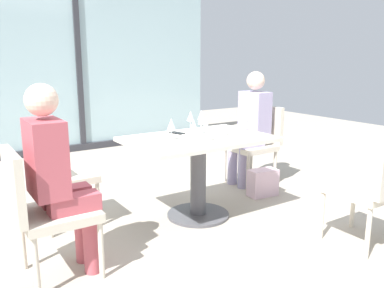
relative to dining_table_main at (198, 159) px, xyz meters
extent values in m
plane|color=#A89E8E|center=(0.00, 0.00, -0.54)|extent=(12.00, 12.00, 0.00)
cube|color=#9AB7BC|center=(0.00, 3.20, 0.81)|extent=(4.43, 0.03, 2.70)
cube|color=#2D2D33|center=(0.00, 3.17, 0.81)|extent=(0.08, 0.06, 2.70)
cube|color=#2D2D33|center=(0.00, 3.17, -0.49)|extent=(4.43, 0.10, 0.10)
cube|color=silver|center=(0.00, 0.00, 0.18)|extent=(1.23, 0.83, 0.04)
cylinder|color=#4C4C51|center=(0.00, 0.00, -0.19)|extent=(0.14, 0.14, 0.69)
cylinder|color=#4C4C51|center=(0.00, 0.00, -0.52)|extent=(0.56, 0.56, 0.02)
cube|color=beige|center=(1.03, 0.48, -0.12)|extent=(0.46, 0.46, 0.06)
cube|color=beige|center=(1.28, 0.48, 0.12)|extent=(0.05, 0.46, 0.42)
cylinder|color=beige|center=(0.83, 0.68, -0.34)|extent=(0.04, 0.04, 0.39)
cylinder|color=beige|center=(0.83, 0.28, -0.34)|extent=(0.04, 0.04, 0.39)
cylinder|color=beige|center=(1.23, 0.68, -0.34)|extent=(0.04, 0.04, 0.39)
cylinder|color=beige|center=(1.23, 0.28, -0.34)|extent=(0.04, 0.04, 0.39)
cube|color=beige|center=(-1.31, -0.32, -0.12)|extent=(0.46, 0.46, 0.06)
cube|color=beige|center=(-1.56, -0.32, 0.12)|extent=(0.05, 0.46, 0.42)
cylinder|color=beige|center=(-1.11, -0.52, -0.34)|extent=(0.04, 0.04, 0.39)
cylinder|color=beige|center=(-1.11, -0.12, -0.34)|extent=(0.04, 0.04, 0.39)
cylinder|color=beige|center=(-1.51, -0.52, -0.34)|extent=(0.04, 0.04, 0.39)
cylinder|color=beige|center=(-1.51, -0.12, -0.34)|extent=(0.04, 0.04, 0.39)
cube|color=beige|center=(0.76, -1.11, -0.12)|extent=(0.46, 0.46, 0.06)
cylinder|color=beige|center=(0.96, -0.91, -0.34)|extent=(0.04, 0.04, 0.39)
cylinder|color=beige|center=(0.56, -0.91, -0.34)|extent=(0.04, 0.04, 0.39)
cylinder|color=beige|center=(0.56, -1.31, -0.34)|extent=(0.04, 0.04, 0.39)
cube|color=beige|center=(-1.03, 0.48, -0.12)|extent=(0.46, 0.46, 0.06)
cube|color=beige|center=(-1.28, 0.48, 0.12)|extent=(0.05, 0.46, 0.42)
cylinder|color=beige|center=(-0.83, 0.28, -0.34)|extent=(0.04, 0.04, 0.39)
cylinder|color=beige|center=(-0.83, 0.68, -0.34)|extent=(0.04, 0.04, 0.39)
cylinder|color=beige|center=(-1.23, 0.28, -0.34)|extent=(0.04, 0.04, 0.39)
cylinder|color=beige|center=(-1.23, 0.68, -0.34)|extent=(0.04, 0.04, 0.39)
cylinder|color=#9E93B7|center=(0.86, 0.57, -0.31)|extent=(0.11, 0.11, 0.45)
cube|color=#9E93B7|center=(0.95, 0.57, -0.03)|extent=(0.32, 0.13, 0.11)
cylinder|color=#9E93B7|center=(0.86, 0.39, -0.31)|extent=(0.11, 0.11, 0.45)
cube|color=#9E93B7|center=(0.95, 0.39, -0.03)|extent=(0.32, 0.13, 0.11)
cube|color=#9E93B7|center=(1.08, 0.48, 0.26)|extent=(0.20, 0.34, 0.48)
sphere|color=beige|center=(1.08, 0.48, 0.62)|extent=(0.20, 0.20, 0.20)
cylinder|color=#B24C56|center=(-1.13, -0.41, -0.31)|extent=(0.11, 0.11, 0.45)
cube|color=#B24C56|center=(-1.23, -0.41, -0.03)|extent=(0.32, 0.13, 0.11)
cylinder|color=#B24C56|center=(-1.13, -0.23, -0.31)|extent=(0.11, 0.11, 0.45)
cube|color=#B24C56|center=(-1.23, -0.23, -0.03)|extent=(0.32, 0.13, 0.11)
cube|color=#B24C56|center=(-1.36, -0.32, 0.26)|extent=(0.20, 0.34, 0.48)
sphere|color=beige|center=(-1.36, -0.32, 0.62)|extent=(0.20, 0.20, 0.20)
cylinder|color=silver|center=(0.11, 0.11, 0.20)|extent=(0.06, 0.06, 0.00)
cylinder|color=silver|center=(0.11, 0.11, 0.24)|extent=(0.01, 0.01, 0.08)
cone|color=silver|center=(0.11, 0.11, 0.33)|extent=(0.07, 0.07, 0.09)
cylinder|color=silver|center=(0.13, 0.32, 0.20)|extent=(0.06, 0.06, 0.00)
cylinder|color=silver|center=(0.13, 0.32, 0.24)|extent=(0.01, 0.01, 0.08)
cone|color=silver|center=(0.13, 0.32, 0.33)|extent=(0.07, 0.07, 0.09)
cylinder|color=silver|center=(-0.05, -0.19, 0.20)|extent=(0.06, 0.06, 0.00)
cylinder|color=silver|center=(-0.05, -0.19, 0.24)|extent=(0.01, 0.01, 0.08)
cone|color=silver|center=(-0.05, -0.19, 0.33)|extent=(0.07, 0.07, 0.09)
cylinder|color=silver|center=(-0.13, -0.13, 0.20)|extent=(0.06, 0.06, 0.00)
cylinder|color=silver|center=(-0.13, -0.13, 0.24)|extent=(0.01, 0.01, 0.08)
cone|color=silver|center=(-0.13, -0.13, 0.33)|extent=(0.07, 0.07, 0.09)
cylinder|color=silver|center=(0.25, 0.32, 0.20)|extent=(0.06, 0.06, 0.00)
cylinder|color=silver|center=(0.25, 0.32, 0.24)|extent=(0.01, 0.01, 0.08)
cone|color=silver|center=(0.25, 0.32, 0.33)|extent=(0.07, 0.07, 0.09)
cylinder|color=silver|center=(-0.26, 0.02, 0.20)|extent=(0.06, 0.06, 0.00)
cylinder|color=silver|center=(-0.26, 0.02, 0.24)|extent=(0.01, 0.01, 0.08)
cone|color=silver|center=(-0.26, 0.02, 0.33)|extent=(0.07, 0.07, 0.09)
cylinder|color=silver|center=(0.53, 0.02, 0.20)|extent=(0.06, 0.06, 0.00)
cylinder|color=silver|center=(0.53, 0.02, 0.24)|extent=(0.01, 0.01, 0.08)
cone|color=silver|center=(0.53, 0.02, 0.33)|extent=(0.07, 0.07, 0.09)
cylinder|color=white|center=(0.23, -0.05, 0.24)|extent=(0.08, 0.08, 0.09)
cube|color=black|center=(-0.06, 0.25, 0.20)|extent=(0.10, 0.16, 0.01)
cube|color=beige|center=(0.87, 0.08, -0.40)|extent=(0.32, 0.20, 0.28)
camera|label=1|loc=(-1.92, -2.81, 0.87)|focal=37.29mm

